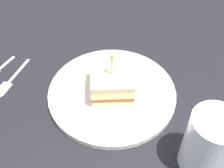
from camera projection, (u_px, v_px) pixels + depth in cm
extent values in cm
cube|color=black|center=(112.00, 98.00, 58.61)|extent=(97.90, 97.90, 2.00)
cylinder|color=silver|center=(112.00, 93.00, 57.46)|extent=(25.99, 25.99, 1.16)
cube|color=beige|center=(110.00, 89.00, 56.44)|extent=(10.45, 10.50, 1.27)
cube|color=#478438|center=(110.00, 87.00, 55.83)|extent=(10.45, 10.50, 0.40)
cube|color=red|center=(110.00, 85.00, 55.51)|extent=(10.45, 10.50, 0.50)
cube|color=#EFE093|center=(110.00, 81.00, 54.75)|extent=(10.45, 10.50, 1.57)
cube|color=beige|center=(110.00, 76.00, 53.72)|extent=(10.45, 10.50, 1.27)
cylinder|color=tan|center=(110.00, 67.00, 51.94)|extent=(0.30, 0.30, 4.89)
sphere|color=orange|center=(110.00, 57.00, 50.16)|extent=(0.70, 0.70, 0.70)
cylinder|color=#B74C33|center=(206.00, 148.00, 44.30)|extent=(6.77, 6.77, 8.93)
cylinder|color=white|center=(208.00, 143.00, 43.31)|extent=(7.70, 7.70, 11.64)
cube|color=silver|center=(19.00, 70.00, 62.52)|extent=(1.31, 8.07, 0.35)
cube|color=silver|center=(3.00, 89.00, 58.78)|extent=(2.51, 3.78, 0.35)
cube|color=silver|center=(0.00, 97.00, 57.19)|extent=(0.36, 2.01, 0.35)
cube|color=silver|center=(4.00, 65.00, 63.69)|extent=(2.06, 6.95, 0.35)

